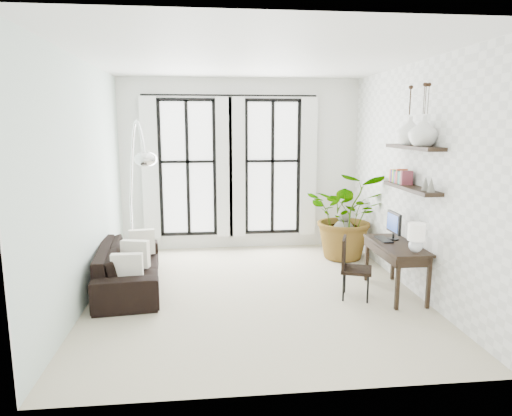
{
  "coord_description": "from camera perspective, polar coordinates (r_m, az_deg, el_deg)",
  "views": [
    {
      "loc": [
        -0.64,
        -6.12,
        2.33
      ],
      "look_at": [
        0.05,
        0.3,
        1.17
      ],
      "focal_mm": 32.0,
      "sensor_mm": 36.0,
      "label": 1
    }
  ],
  "objects": [
    {
      "name": "wall_shelves",
      "position": [
        6.55,
        18.79,
        4.38
      ],
      "size": [
        0.25,
        1.3,
        0.6
      ],
      "color": "black",
      "rests_on": "wall_right"
    },
    {
      "name": "vase_a",
      "position": [
        6.26,
        20.19,
        9.0
      ],
      "size": [
        0.37,
        0.37,
        0.38
      ],
      "primitive_type": "imported",
      "color": "white",
      "rests_on": "shelf_upper"
    },
    {
      "name": "buddha",
      "position": [
        8.38,
        10.86,
        -3.55
      ],
      "size": [
        0.48,
        0.48,
        0.86
      ],
      "color": "gray",
      "rests_on": "floor"
    },
    {
      "name": "ceiling",
      "position": [
        6.22,
        -0.18,
        18.25
      ],
      "size": [
        5.0,
        5.0,
        0.0
      ],
      "primitive_type": "plane",
      "color": "white",
      "rests_on": "wall_back"
    },
    {
      "name": "wall_back",
      "position": [
        8.68,
        -1.9,
        5.39
      ],
      "size": [
        4.5,
        0.0,
        4.5
      ],
      "primitive_type": "plane",
      "rotation": [
        1.57,
        0.0,
        0.0
      ],
      "color": "white",
      "rests_on": "floor"
    },
    {
      "name": "windows",
      "position": [
        8.6,
        -3.2,
        5.07
      ],
      "size": [
        3.26,
        0.13,
        2.65
      ],
      "color": "white",
      "rests_on": "wall_back"
    },
    {
      "name": "arc_lamp",
      "position": [
        7.17,
        -14.7,
        6.12
      ],
      "size": [
        0.74,
        1.3,
        2.42
      ],
      "color": "silver",
      "rests_on": "floor"
    },
    {
      "name": "plant",
      "position": [
        8.2,
        11.38,
        -0.89
      ],
      "size": [
        1.69,
        1.57,
        1.56
      ],
      "primitive_type": "imported",
      "rotation": [
        0.0,
        0.0,
        -0.29
      ],
      "color": "#2D7228",
      "rests_on": "floor"
    },
    {
      "name": "wall_right",
      "position": [
        6.81,
        19.04,
        3.5
      ],
      "size": [
        0.0,
        5.0,
        5.0
      ],
      "primitive_type": "plane",
      "rotation": [
        1.57,
        0.0,
        -1.57
      ],
      "color": "white",
      "rests_on": "floor"
    },
    {
      "name": "throw_pillows",
      "position": [
        6.88,
        -14.84,
        -5.56
      ],
      "size": [
        0.4,
        1.52,
        0.4
      ],
      "color": "white",
      "rests_on": "sofa"
    },
    {
      "name": "desk_chair",
      "position": [
        6.39,
        11.79,
        -6.85
      ],
      "size": [
        0.51,
        0.51,
        0.84
      ],
      "rotation": [
        0.0,
        0.0,
        -0.36
      ],
      "color": "black",
      "rests_on": "floor"
    },
    {
      "name": "desk",
      "position": [
        6.57,
        17.32,
        -4.72
      ],
      "size": [
        0.52,
        1.22,
        1.12
      ],
      "color": "black",
      "rests_on": "floor"
    },
    {
      "name": "floor",
      "position": [
        6.59,
        -0.17,
        -10.51
      ],
      "size": [
        5.0,
        5.0,
        0.0
      ],
      "primitive_type": "plane",
      "color": "beige",
      "rests_on": "ground"
    },
    {
      "name": "wall_left",
      "position": [
        6.38,
        -20.75,
        2.97
      ],
      "size": [
        0.0,
        5.0,
        5.0
      ],
      "primitive_type": "plane",
      "rotation": [
        1.57,
        0.0,
        1.57
      ],
      "color": "silver",
      "rests_on": "floor"
    },
    {
      "name": "vase_b",
      "position": [
        6.62,
        18.65,
        9.13
      ],
      "size": [
        0.37,
        0.37,
        0.38
      ],
      "primitive_type": "imported",
      "color": "white",
      "rests_on": "shelf_upper"
    },
    {
      "name": "sofa",
      "position": [
        6.95,
        -15.59,
        -7.03
      ],
      "size": [
        1.07,
        2.23,
        0.63
      ],
      "primitive_type": "imported",
      "rotation": [
        0.0,
        0.0,
        1.68
      ],
      "color": "black",
      "rests_on": "floor"
    }
  ]
}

